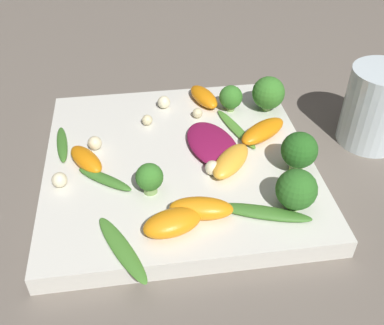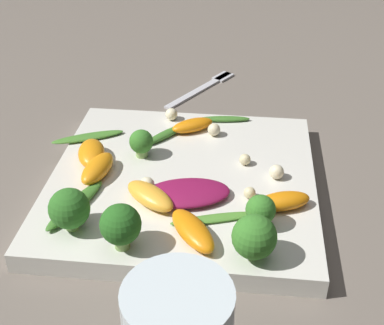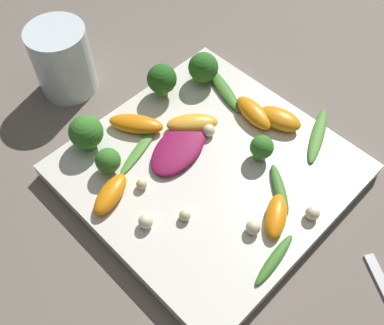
{
  "view_description": "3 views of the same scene",
  "coord_description": "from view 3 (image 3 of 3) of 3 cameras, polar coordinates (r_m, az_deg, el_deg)",
  "views": [
    {
      "loc": [
        0.04,
        0.4,
        0.34
      ],
      "look_at": [
        -0.01,
        0.02,
        0.03
      ],
      "focal_mm": 42.0,
      "sensor_mm": 36.0,
      "label": 1
    },
    {
      "loc": [
        -0.5,
        -0.07,
        0.37
      ],
      "look_at": [
        0.02,
        -0.01,
        0.03
      ],
      "focal_mm": 50.0,
      "sensor_mm": 36.0,
      "label": 2
    },
    {
      "loc": [
        0.2,
        -0.23,
        0.47
      ],
      "look_at": [
        -0.01,
        -0.02,
        0.03
      ],
      "focal_mm": 42.0,
      "sensor_mm": 36.0,
      "label": 3
    }
  ],
  "objects": [
    {
      "name": "ground_plane",
      "position": [
        0.56,
        2.04,
        -1.68
      ],
      "size": [
        2.4,
        2.4,
        0.0
      ],
      "primitive_type": "plane",
      "color": "#6B6056"
    },
    {
      "name": "plate",
      "position": [
        0.55,
        2.07,
        -1.05
      ],
      "size": [
        0.3,
        0.3,
        0.02
      ],
      "color": "silver",
      "rests_on": "ground_plane"
    },
    {
      "name": "drinking_glass",
      "position": [
        0.65,
        -16.1,
        12.36
      ],
      "size": [
        0.08,
        0.08,
        0.1
      ],
      "color": "silver",
      "rests_on": "ground_plane"
    },
    {
      "name": "radicchio_leaf_0",
      "position": [
        0.55,
        -1.68,
        1.9
      ],
      "size": [
        0.07,
        0.1,
        0.01
      ],
      "color": "maroon",
      "rests_on": "plate"
    },
    {
      "name": "orange_segment_0",
      "position": [
        0.59,
        7.83,
        6.28
      ],
      "size": [
        0.07,
        0.04,
        0.02
      ],
      "color": "orange",
      "rests_on": "plate"
    },
    {
      "name": "orange_segment_1",
      "position": [
        0.57,
        -7.11,
        4.89
      ],
      "size": [
        0.07,
        0.06,
        0.02
      ],
      "color": "orange",
      "rests_on": "plate"
    },
    {
      "name": "orange_segment_2",
      "position": [
        0.52,
        -10.32,
        -3.97
      ],
      "size": [
        0.04,
        0.06,
        0.02
      ],
      "color": "orange",
      "rests_on": "plate"
    },
    {
      "name": "orange_segment_3",
      "position": [
        0.51,
        10.96,
        -6.35
      ],
      "size": [
        0.05,
        0.06,
        0.02
      ],
      "color": "orange",
      "rests_on": "plate"
    },
    {
      "name": "orange_segment_4",
      "position": [
        0.58,
        11.04,
        5.49
      ],
      "size": [
        0.06,
        0.05,
        0.02
      ],
      "color": "orange",
      "rests_on": "plate"
    },
    {
      "name": "orange_segment_5",
      "position": [
        0.57,
        0.03,
        5.0
      ],
      "size": [
        0.06,
        0.07,
        0.02
      ],
      "color": "#FCAD33",
      "rests_on": "plate"
    },
    {
      "name": "broccoli_floret_0",
      "position": [
        0.62,
        1.44,
        11.94
      ],
      "size": [
        0.04,
        0.04,
        0.05
      ],
      "color": "#84AD5B",
      "rests_on": "plate"
    },
    {
      "name": "broccoli_floret_1",
      "position": [
        0.53,
        -10.62,
        0.21
      ],
      "size": [
        0.03,
        0.03,
        0.03
      ],
      "color": "#7A9E51",
      "rests_on": "plate"
    },
    {
      "name": "broccoli_floret_2",
      "position": [
        0.54,
        8.85,
        1.86
      ],
      "size": [
        0.03,
        0.03,
        0.03
      ],
      "color": "#84AD5B",
      "rests_on": "plate"
    },
    {
      "name": "broccoli_floret_3",
      "position": [
        0.6,
        -3.85,
        10.47
      ],
      "size": [
        0.04,
        0.04,
        0.05
      ],
      "color": "#7A9E51",
      "rests_on": "plate"
    },
    {
      "name": "broccoli_floret_4",
      "position": [
        0.56,
        -13.3,
        3.76
      ],
      "size": [
        0.04,
        0.04,
        0.05
      ],
      "color": "#84AD5B",
      "rests_on": "plate"
    },
    {
      "name": "arugula_sprig_0",
      "position": [
        0.62,
        3.99,
        9.36
      ],
      "size": [
        0.1,
        0.05,
        0.01
      ],
      "color": "#3D7528",
      "rests_on": "plate"
    },
    {
      "name": "arugula_sprig_1",
      "position": [
        0.56,
        -6.58,
        1.81
      ],
      "size": [
        0.04,
        0.09,
        0.0
      ],
      "color": "#518E33",
      "rests_on": "plate"
    },
    {
      "name": "arugula_sprig_2",
      "position": [
        0.49,
        10.43,
        -12.0
      ],
      "size": [
        0.02,
        0.07,
        0.01
      ],
      "color": "#3D7528",
      "rests_on": "plate"
    },
    {
      "name": "arugula_sprig_3",
      "position": [
        0.59,
        15.68,
        3.38
      ],
      "size": [
        0.05,
        0.09,
        0.01
      ],
      "color": "#47842D",
      "rests_on": "plate"
    },
    {
      "name": "arugula_sprig_4",
      "position": [
        0.53,
        11.04,
        -3.35
      ],
      "size": [
        0.06,
        0.05,
        0.01
      ],
      "color": "#3D7528",
      "rests_on": "plate"
    },
    {
      "name": "macadamia_nut_0",
      "position": [
        0.5,
        7.77,
        -8.15
      ],
      "size": [
        0.02,
        0.02,
        0.02
      ],
      "color": "beige",
      "rests_on": "plate"
    },
    {
      "name": "macadamia_nut_1",
      "position": [
        0.52,
        -6.42,
        -2.73
      ],
      "size": [
        0.01,
        0.01,
        0.01
      ],
      "color": "beige",
      "rests_on": "plate"
    },
    {
      "name": "macadamia_nut_2",
      "position": [
        0.52,
        15.07,
        -6.2
      ],
      "size": [
        0.02,
        0.02,
        0.02
      ],
      "color": "beige",
      "rests_on": "plate"
    },
    {
      "name": "macadamia_nut_3",
      "position": [
        0.56,
        2.14,
        4.1
      ],
      "size": [
        0.02,
        0.02,
        0.02
      ],
      "color": "beige",
      "rests_on": "plate"
    },
    {
      "name": "macadamia_nut_4",
      "position": [
        0.5,
        -0.91,
        -6.71
      ],
      "size": [
        0.01,
        0.01,
        0.01
      ],
      "color": "beige",
      "rests_on": "plate"
    },
    {
      "name": "macadamia_nut_5",
      "position": [
        0.5,
        -5.9,
        -7.44
      ],
      "size": [
        0.02,
        0.02,
        0.02
      ],
      "color": "beige",
      "rests_on": "plate"
    }
  ]
}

